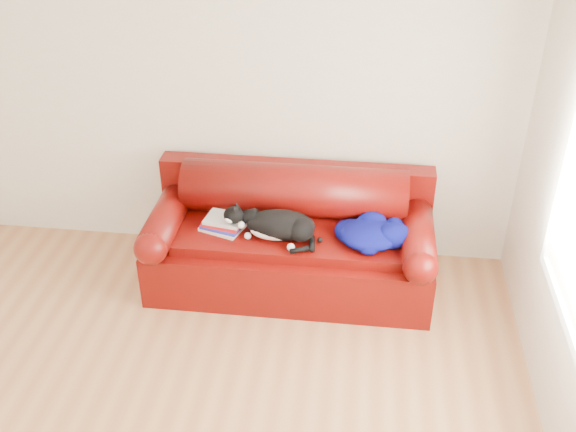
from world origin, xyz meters
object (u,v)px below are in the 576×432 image
(book_stack, at_px, (224,223))
(blanket, at_px, (372,233))
(sofa_base, at_px, (290,257))
(cat, at_px, (279,225))

(book_stack, bearing_deg, blanket, -1.66)
(sofa_base, xyz_separation_m, book_stack, (-0.49, -0.06, 0.31))
(sofa_base, height_order, blanket, blanket)
(sofa_base, bearing_deg, cat, -118.19)
(cat, bearing_deg, book_stack, -168.57)
(book_stack, bearing_deg, sofa_base, 7.47)
(sofa_base, distance_m, blanket, 0.69)
(book_stack, distance_m, blanket, 1.09)
(book_stack, relative_size, cat, 0.52)
(sofa_base, bearing_deg, book_stack, -172.53)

